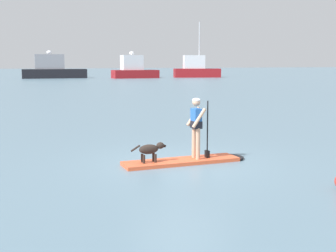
{
  "coord_description": "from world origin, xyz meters",
  "views": [
    {
      "loc": [
        -4.7,
        -11.07,
        2.75
      ],
      "look_at": [
        0.0,
        1.0,
        0.9
      ],
      "focal_mm": 47.76,
      "sensor_mm": 36.0,
      "label": 1
    }
  ],
  "objects_px": {
    "paddleboard": "(189,161)",
    "moored_boat_outer": "(53,69)",
    "moored_boat_center": "(134,70)",
    "person_paddler": "(197,123)",
    "dog": "(151,150)",
    "moored_boat_port": "(196,69)"
  },
  "relations": [
    {
      "from": "person_paddler",
      "to": "paddleboard",
      "type": "bearing_deg",
      "value": -179.94
    },
    {
      "from": "paddleboard",
      "to": "moored_boat_port",
      "type": "distance_m",
      "value": 71.33
    },
    {
      "from": "moored_boat_outer",
      "to": "moored_boat_center",
      "type": "height_order",
      "value": "moored_boat_outer"
    },
    {
      "from": "dog",
      "to": "moored_boat_center",
      "type": "distance_m",
      "value": 68.13
    },
    {
      "from": "person_paddler",
      "to": "moored_boat_outer",
      "type": "bearing_deg",
      "value": 86.2
    },
    {
      "from": "paddleboard",
      "to": "dog",
      "type": "bearing_deg",
      "value": -179.94
    },
    {
      "from": "person_paddler",
      "to": "moored_boat_center",
      "type": "bearing_deg",
      "value": 74.51
    },
    {
      "from": "dog",
      "to": "moored_boat_port",
      "type": "height_order",
      "value": "moored_boat_port"
    },
    {
      "from": "person_paddler",
      "to": "moored_boat_outer",
      "type": "relative_size",
      "value": 0.15
    },
    {
      "from": "person_paddler",
      "to": "moored_boat_outer",
      "type": "distance_m",
      "value": 69.77
    },
    {
      "from": "dog",
      "to": "moored_boat_outer",
      "type": "xyz_separation_m",
      "value": [
        5.97,
        69.61,
        1.1
      ]
    },
    {
      "from": "person_paddler",
      "to": "moored_boat_center",
      "type": "distance_m",
      "value": 67.75
    },
    {
      "from": "paddleboard",
      "to": "moored_boat_outer",
      "type": "relative_size",
      "value": 0.32
    },
    {
      "from": "moored_boat_port",
      "to": "dog",
      "type": "bearing_deg",
      "value": -115.8
    },
    {
      "from": "paddleboard",
      "to": "person_paddler",
      "type": "bearing_deg",
      "value": 0.06
    },
    {
      "from": "person_paddler",
      "to": "moored_boat_port",
      "type": "relative_size",
      "value": 0.17
    },
    {
      "from": "paddleboard",
      "to": "moored_boat_outer",
      "type": "distance_m",
      "value": 69.8
    },
    {
      "from": "moored_boat_center",
      "to": "moored_boat_port",
      "type": "distance_m",
      "value": 11.82
    },
    {
      "from": "paddleboard",
      "to": "moored_boat_center",
      "type": "xyz_separation_m",
      "value": [
        18.33,
        65.28,
        1.45
      ]
    },
    {
      "from": "moored_boat_center",
      "to": "person_paddler",
      "type": "bearing_deg",
      "value": -105.49
    },
    {
      "from": "paddleboard",
      "to": "moored_boat_port",
      "type": "height_order",
      "value": "moored_boat_port"
    },
    {
      "from": "paddleboard",
      "to": "dog",
      "type": "xyz_separation_m",
      "value": [
        -1.12,
        -0.0,
        0.39
      ]
    }
  ]
}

